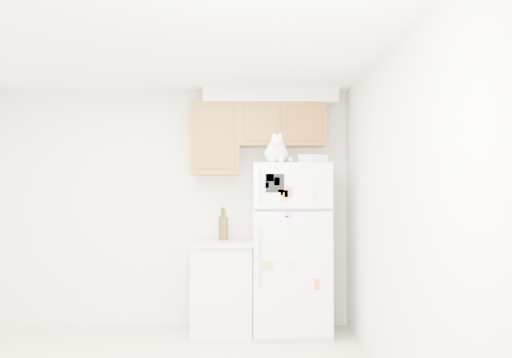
{
  "coord_description": "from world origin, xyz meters",
  "views": [
    {
      "loc": [
        0.77,
        -4.42,
        1.35
      ],
      "look_at": [
        0.92,
        1.55,
        1.55
      ],
      "focal_mm": 42.0,
      "sensor_mm": 36.0,
      "label": 1
    }
  ],
  "objects_px": {
    "bottle_green": "(222,224)",
    "storage_box_front": "(319,160)",
    "bottle_amber": "(225,224)",
    "cat": "(277,152)",
    "refrigerator": "(291,249)",
    "storage_box_back": "(308,160)",
    "base_counter": "(222,287)"
  },
  "relations": [
    {
      "from": "refrigerator",
      "to": "bottle_green",
      "type": "bearing_deg",
      "value": 159.97
    },
    {
      "from": "base_counter",
      "to": "storage_box_back",
      "type": "xyz_separation_m",
      "value": [
        0.87,
        -0.05,
        1.29
      ]
    },
    {
      "from": "refrigerator",
      "to": "base_counter",
      "type": "height_order",
      "value": "refrigerator"
    },
    {
      "from": "base_counter",
      "to": "cat",
      "type": "relative_size",
      "value": 2.24
    },
    {
      "from": "storage_box_back",
      "to": "storage_box_front",
      "type": "bearing_deg",
      "value": -29.86
    },
    {
      "from": "base_counter",
      "to": "storage_box_back",
      "type": "bearing_deg",
      "value": -3.26
    },
    {
      "from": "base_counter",
      "to": "cat",
      "type": "height_order",
      "value": "cat"
    },
    {
      "from": "bottle_green",
      "to": "storage_box_front",
      "type": "bearing_deg",
      "value": -18.45
    },
    {
      "from": "refrigerator",
      "to": "bottle_green",
      "type": "xyz_separation_m",
      "value": [
        -0.69,
        0.25,
        0.24
      ]
    },
    {
      "from": "refrigerator",
      "to": "storage_box_back",
      "type": "distance_m",
      "value": 0.92
    },
    {
      "from": "storage_box_front",
      "to": "bottle_amber",
      "type": "distance_m",
      "value": 1.2
    },
    {
      "from": "refrigerator",
      "to": "storage_box_front",
      "type": "distance_m",
      "value": 0.94
    },
    {
      "from": "storage_box_front",
      "to": "bottle_amber",
      "type": "height_order",
      "value": "storage_box_front"
    },
    {
      "from": "cat",
      "to": "bottle_green",
      "type": "distance_m",
      "value": 1.03
    },
    {
      "from": "storage_box_back",
      "to": "storage_box_front",
      "type": "height_order",
      "value": "storage_box_back"
    },
    {
      "from": "bottle_green",
      "to": "cat",
      "type": "bearing_deg",
      "value": -42.81
    },
    {
      "from": "cat",
      "to": "bottle_amber",
      "type": "relative_size",
      "value": 1.25
    },
    {
      "from": "bottle_amber",
      "to": "cat",
      "type": "bearing_deg",
      "value": -42.86
    },
    {
      "from": "bottle_green",
      "to": "bottle_amber",
      "type": "relative_size",
      "value": 1.03
    },
    {
      "from": "base_counter",
      "to": "bottle_green",
      "type": "bearing_deg",
      "value": 91.45
    },
    {
      "from": "bottle_green",
      "to": "bottle_amber",
      "type": "bearing_deg",
      "value": -41.73
    },
    {
      "from": "cat",
      "to": "bottle_amber",
      "type": "bearing_deg",
      "value": 137.14
    },
    {
      "from": "bottle_amber",
      "to": "base_counter",
      "type": "bearing_deg",
      "value": -96.78
    },
    {
      "from": "refrigerator",
      "to": "storage_box_back",
      "type": "bearing_deg",
      "value": 7.46
    },
    {
      "from": "storage_box_front",
      "to": "cat",
      "type": "bearing_deg",
      "value": -177.27
    },
    {
      "from": "storage_box_front",
      "to": "bottle_green",
      "type": "bearing_deg",
      "value": 142.49
    },
    {
      "from": "cat",
      "to": "bottle_green",
      "type": "xyz_separation_m",
      "value": [
        -0.54,
        0.5,
        -0.72
      ]
    },
    {
      "from": "bottle_green",
      "to": "bottle_amber",
      "type": "height_order",
      "value": "bottle_green"
    },
    {
      "from": "storage_box_back",
      "to": "bottle_green",
      "type": "xyz_separation_m",
      "value": [
        -0.88,
        0.23,
        -0.66
      ]
    },
    {
      "from": "storage_box_front",
      "to": "bottle_green",
      "type": "distance_m",
      "value": 1.22
    },
    {
      "from": "storage_box_front",
      "to": "bottle_amber",
      "type": "xyz_separation_m",
      "value": [
        -0.95,
        0.3,
        -0.66
      ]
    },
    {
      "from": "base_counter",
      "to": "bottle_amber",
      "type": "distance_m",
      "value": 0.64
    }
  ]
}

